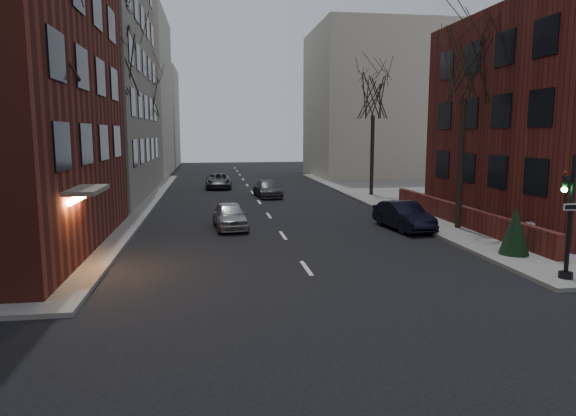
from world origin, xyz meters
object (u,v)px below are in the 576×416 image
object	(u,v)px
tree_right_a	(465,65)
sandwich_board	(532,232)
tree_left_b	(112,61)
streetlamp_far	(155,139)
tree_left_a	(49,27)
streetlamp_near	(115,144)
car_lane_gray	(268,189)
tree_left_c	(144,95)
car_lane_silver	(230,215)
traffic_signal	(568,225)
tree_right_b	(373,95)
evergreen_shrub	(515,230)
parked_sedan	(403,216)
car_lane_far	(218,181)

from	to	relation	value
tree_right_a	sandwich_board	distance (m)	8.43
tree_left_b	streetlamp_far	distance (m)	16.68
tree_right_a	streetlamp_far	bearing A→B (deg)	125.31
tree_left_a	streetlamp_near	distance (m)	9.07
streetlamp_near	car_lane_gray	distance (m)	14.55
tree_left_a	streetlamp_far	world-z (taller)	tree_left_a
tree_left_c	sandwich_board	size ratio (longest dim) A/B	11.67
tree_left_b	car_lane_silver	xyz separation A→B (m)	(6.38, -5.76, -8.25)
streetlamp_near	streetlamp_far	size ratio (longest dim) A/B	1.00
traffic_signal	tree_left_a	size ratio (longest dim) A/B	0.39
tree_right_b	tree_right_a	bearing A→B (deg)	-90.00
car_lane_silver	streetlamp_near	bearing A→B (deg)	158.40
traffic_signal	sandwich_board	size ratio (longest dim) A/B	4.80
traffic_signal	evergreen_shrub	distance (m)	3.43
car_lane_gray	tree_right_b	bearing A→B (deg)	-11.10
tree_left_b	tree_right_a	size ratio (longest dim) A/B	1.11
streetlamp_near	car_lane_silver	distance (m)	7.02
tree_left_a	tree_right_b	size ratio (longest dim) A/B	1.12
tree_left_b	parked_sedan	xyz separation A→B (m)	(15.00, -7.37, -8.21)
tree_left_b	tree_left_c	xyz separation A→B (m)	(0.00, 14.00, -0.88)
tree_left_a	tree_right_a	size ratio (longest dim) A/B	1.06
tree_left_b	traffic_signal	bearing A→B (deg)	-45.46
traffic_signal	tree_left_c	bearing A→B (deg)	118.36
traffic_signal	tree_left_c	size ratio (longest dim) A/B	0.41
sandwich_board	streetlamp_far	bearing A→B (deg)	113.90
tree_left_a	tree_right_a	bearing A→B (deg)	12.80
tree_left_c	tree_right_a	distance (m)	28.17
traffic_signal	parked_sedan	world-z (taller)	traffic_signal
car_lane_gray	streetlamp_far	bearing A→B (deg)	128.94
streetlamp_near	streetlamp_far	bearing A→B (deg)	90.00
tree_left_a	car_lane_silver	xyz separation A→B (m)	(6.38, 6.24, -7.80)
parked_sedan	sandwich_board	distance (m)	5.96
tree_right_b	streetlamp_near	xyz separation A→B (m)	(-17.00, -10.00, -3.35)
tree_left_c	tree_right_a	size ratio (longest dim) A/B	1.00
streetlamp_far	car_lane_silver	bearing A→B (deg)	-75.11
tree_right_a	tree_left_a	bearing A→B (deg)	-167.20
car_lane_silver	streetlamp_far	bearing A→B (deg)	100.22
tree_left_c	parked_sedan	xyz separation A→B (m)	(15.00, -21.37, -7.33)
tree_left_a	tree_left_b	distance (m)	12.01
streetlamp_near	tree_left_a	bearing A→B (deg)	-94.29
tree_left_c	tree_right_a	world-z (taller)	same
tree_left_c	car_lane_far	size ratio (longest dim) A/B	2.06
parked_sedan	car_lane_far	world-z (taller)	parked_sedan
tree_right_a	parked_sedan	world-z (taller)	tree_right_a
tree_right_b	car_lane_silver	world-z (taller)	tree_right_b
parked_sedan	sandwich_board	xyz separation A→B (m)	(4.24, -4.19, -0.13)
traffic_signal	car_lane_gray	bearing A→B (deg)	106.49
tree_left_c	streetlamp_near	bearing A→B (deg)	-88.09
tree_left_b	parked_sedan	world-z (taller)	tree_left_b
traffic_signal	tree_left_c	xyz separation A→B (m)	(-16.74, 31.01, 6.12)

